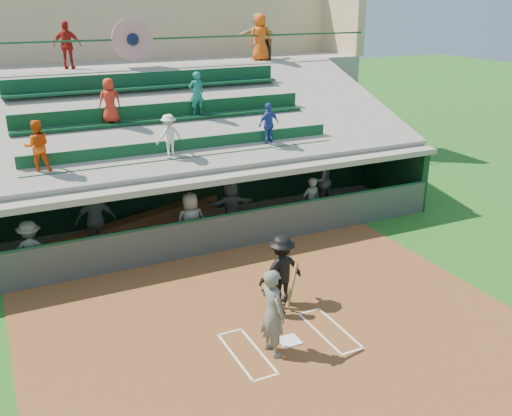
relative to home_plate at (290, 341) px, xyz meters
name	(u,v)px	position (x,y,z in m)	size (l,w,h in m)	color
ground	(289,342)	(0.00, 0.00, -0.04)	(100.00, 100.00, 0.00)	#1C5417
dirt_slab	(279,330)	(0.00, 0.50, -0.03)	(11.00, 9.00, 0.02)	brown
home_plate	(290,341)	(0.00, 0.00, 0.00)	(0.43, 0.43, 0.03)	white
batters_box_chalk	(290,341)	(0.00, 0.00, -0.01)	(2.65, 1.85, 0.01)	white
dugout_floor	(187,233)	(0.00, 6.75, -0.02)	(16.00, 3.50, 0.04)	gray
concourse_slab	(129,122)	(0.00, 13.50, 2.26)	(20.00, 3.00, 4.60)	gray
grandstand	(149,139)	(-0.01, 10.51, 2.23)	(20.40, 10.40, 7.80)	#454A45
batter_at_plate	(273,312)	(-0.52, -0.20, 0.95)	(0.90, 0.80, 1.95)	#51544F
catcher	(273,292)	(0.20, 1.17, 0.58)	(0.58, 0.45, 1.18)	black
home_umpire	(281,270)	(0.62, 1.58, 0.86)	(1.14, 0.65, 1.76)	black
dugout_bench	(181,210)	(0.25, 8.08, 0.25)	(16.37, 0.49, 0.49)	brown
dugout_player_a	(31,251)	(-4.67, 5.43, 0.83)	(1.06, 0.61, 1.64)	#51534E
dugout_player_b	(96,220)	(-2.79, 6.52, 0.97)	(1.13, 0.47, 1.93)	#585B56
dugout_player_c	(191,222)	(-0.32, 5.34, 0.90)	(0.87, 0.57, 1.79)	#575954
dugout_player_d	(231,206)	(1.34, 6.28, 0.83)	(1.54, 0.49, 1.66)	#5C5F59
dugout_player_e	(311,202)	(3.77, 5.47, 0.84)	(0.61, 0.40, 1.67)	#50534E
dugout_player_f	(321,180)	(5.07, 6.99, 0.95)	(0.92, 0.72, 1.90)	#565954
trash_bin	(265,49)	(5.56, 12.45, 4.98)	(0.55, 0.55, 0.83)	black
concourse_staff_a	(67,45)	(-2.20, 12.57, 5.39)	(0.97, 0.40, 1.66)	#AC1913
concourse_staff_b	(260,38)	(5.20, 12.09, 5.48)	(0.89, 0.58, 1.82)	#D6480C
concourse_staff_c	(258,36)	(5.52, 12.96, 5.49)	(1.71, 0.55, 1.85)	tan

